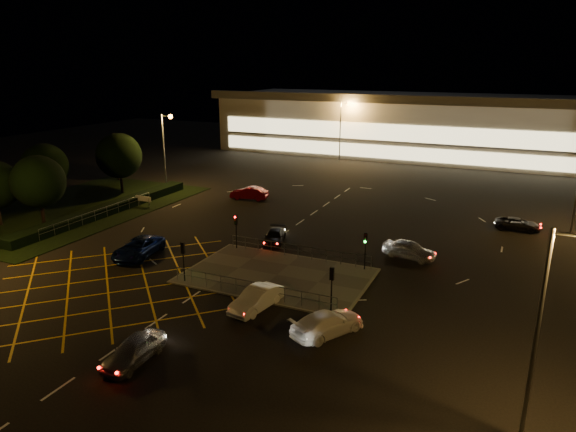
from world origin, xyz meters
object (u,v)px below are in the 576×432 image
at_px(signal_se, 332,280).
at_px(car_far_dkgrey, 275,237).
at_px(car_queue_white, 256,299).
at_px(car_east_grey, 518,224).
at_px(car_right_silver, 409,249).
at_px(car_approach_white, 328,323).
at_px(car_near_silver, 134,350).
at_px(signal_sw, 183,253).
at_px(signal_ne, 366,243).
at_px(car_circ_red, 249,193).
at_px(car_left_blue, 138,248).
at_px(signal_nw, 236,225).

xyz_separation_m(signal_se, car_far_dkgrey, (-9.62, 10.99, -1.74)).
relative_size(car_queue_white, car_east_grey, 1.03).
xyz_separation_m(car_right_silver, car_approach_white, (-1.92, -15.18, -0.05)).
distance_m(car_right_silver, car_approach_white, 15.31).
bearing_deg(car_far_dkgrey, car_queue_white, -85.40).
xyz_separation_m(car_near_silver, car_east_grey, (19.22, 35.11, -0.13)).
bearing_deg(car_near_silver, signal_sw, 109.12).
distance_m(signal_ne, car_far_dkgrey, 10.23).
relative_size(car_far_dkgrey, car_circ_red, 0.91).
height_order(signal_ne, car_circ_red, signal_ne).
bearing_deg(car_east_grey, car_right_silver, 146.09).
xyz_separation_m(signal_sw, car_far_dkgrey, (2.38, 10.99, -1.74)).
bearing_deg(car_far_dkgrey, car_approach_white, -69.08).
distance_m(car_right_silver, car_east_grey, 14.99).
bearing_deg(car_queue_white, car_circ_red, 128.96).
bearing_deg(signal_se, car_left_blue, -8.69).
xyz_separation_m(car_left_blue, car_right_silver, (21.62, 9.47, -0.00)).
distance_m(signal_sw, signal_nw, 7.99).
distance_m(signal_se, signal_nw, 14.41).
relative_size(signal_se, car_queue_white, 0.69).
relative_size(signal_se, car_right_silver, 0.68).
xyz_separation_m(car_queue_white, car_circ_red, (-14.74, 26.00, 0.03)).
bearing_deg(signal_se, car_approach_white, 105.38).
bearing_deg(car_far_dkgrey, car_east_grey, 17.54).
xyz_separation_m(car_left_blue, car_east_grey, (30.04, 21.87, -0.17)).
bearing_deg(car_left_blue, signal_se, -17.23).
xyz_separation_m(signal_se, signal_nw, (-12.00, 7.99, 0.00)).
xyz_separation_m(signal_ne, car_circ_red, (-19.58, 16.32, -1.59)).
bearing_deg(signal_se, car_east_grey, -114.18).
distance_m(signal_nw, car_far_dkgrey, 4.21).
xyz_separation_m(car_circ_red, car_east_grey, (30.70, 0.46, -0.16)).
bearing_deg(car_left_blue, car_right_silver, 15.11).
xyz_separation_m(signal_se, car_right_silver, (2.70, 12.36, -1.58)).
xyz_separation_m(signal_nw, car_queue_white, (7.16, -9.68, -1.62)).
relative_size(car_east_grey, car_approach_white, 0.87).
distance_m(car_far_dkgrey, car_east_grey, 24.90).
bearing_deg(signal_nw, signal_sw, -90.00).
relative_size(car_queue_white, car_circ_red, 0.97).
bearing_deg(signal_nw, car_circ_red, 114.91).
relative_size(signal_sw, car_circ_red, 0.67).
distance_m(signal_sw, car_far_dkgrey, 11.38).
distance_m(signal_ne, car_approach_white, 10.96).
bearing_deg(car_east_grey, car_approach_white, 159.71).
height_order(car_queue_white, car_circ_red, car_circ_red).
bearing_deg(car_approach_white, car_near_silver, 69.69).
height_order(car_far_dkgrey, car_right_silver, car_right_silver).
relative_size(car_near_silver, car_circ_red, 0.93).
bearing_deg(car_near_silver, signal_se, 50.41).
height_order(car_queue_white, car_east_grey, car_queue_white).
relative_size(signal_sw, car_left_blue, 0.56).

